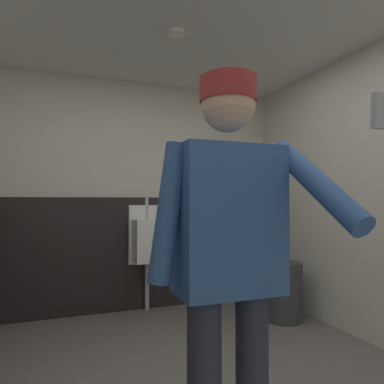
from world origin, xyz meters
The scene contains 8 objects.
wall_back centered at (0.00, 2.04, 1.27)m, with size 3.92×0.12×2.53m, color beige.
wainscot_band_back centered at (0.00, 1.97, 0.62)m, with size 3.32×0.03×1.24m, color black.
downlight_far centered at (0.06, 0.69, 2.52)m, with size 0.14×0.14×0.03m, color white.
urinal_solo centered at (0.12, 1.82, 0.78)m, with size 0.40×0.34×1.24m.
person centered at (-0.13, -0.58, 1.02)m, with size 0.65×0.60×1.72m.
cell_phone centered at (0.14, -1.08, 1.48)m, with size 0.06×0.02×0.11m, color #A5A8B2.
trash_bin centered at (1.33, 1.09, 0.29)m, with size 0.37×0.37×0.58m, color #38383D.
soap_dispenser centered at (0.91, 1.94, 1.42)m, with size 0.10×0.07×0.18m, color silver.
Camera 1 is at (-0.79, -1.88, 1.20)m, focal length 32.71 mm.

